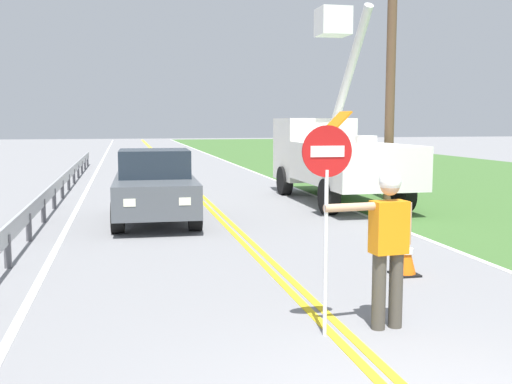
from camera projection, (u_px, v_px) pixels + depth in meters
name	position (u px, v px, depth m)	size (l,w,h in m)	color
grass_verge_right	(454.00, 176.00, 26.24)	(16.00, 110.00, 0.01)	#3D662D
centerline_yellow_left	(183.00, 182.00, 23.77)	(0.11, 110.00, 0.01)	yellow
centerline_yellow_right	(187.00, 182.00, 23.81)	(0.11, 110.00, 0.01)	yellow
edge_line_right	(274.00, 180.00, 24.55)	(0.12, 110.00, 0.01)	silver
edge_line_left	(90.00, 184.00, 23.03)	(0.12, 110.00, 0.01)	silver
flagger_worker	(388.00, 239.00, 6.89)	(1.08, 0.28, 1.83)	#474238
stop_sign_paddle	(327.00, 183.00, 6.58)	(0.56, 0.04, 2.33)	silver
utility_bucket_truck	(334.00, 153.00, 18.05)	(2.67, 6.82, 5.67)	white
oncoming_sedan_nearest	(155.00, 187.00, 14.29)	(2.01, 4.15, 1.70)	#4C5156
utility_pole_near	(391.00, 64.00, 18.06)	(1.80, 0.28, 7.76)	brown
traffic_cone_lead	(405.00, 254.00, 9.39)	(0.40, 0.40, 0.70)	orange
guardrail_left_shoulder	(58.00, 185.00, 17.59)	(0.10, 32.00, 0.71)	#9EA0A3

